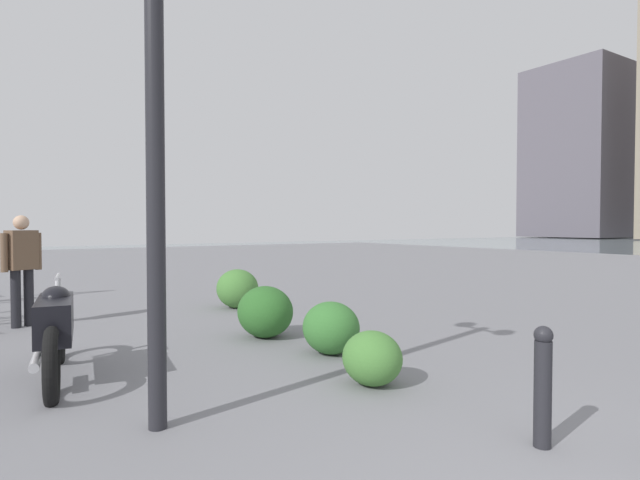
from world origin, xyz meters
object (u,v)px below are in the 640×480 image
lamppost (154,62)px  pedestrian (22,262)px  bollard_mid (543,384)px  motorcycle (55,329)px

lamppost → pedestrian: bearing=7.2°
pedestrian → lamppost: bearing=-172.8°
pedestrian → bollard_mid: bearing=-157.9°
lamppost → motorcycle: size_ratio=1.94×
motorcycle → pedestrian: size_ratio=1.27×
lamppost → bollard_mid: size_ratio=4.92×
motorcycle → bollard_mid: (-3.67, -2.67, -0.06)m
lamppost → motorcycle: bearing=15.4°
lamppost → bollard_mid: lamppost is taller
lamppost → pedestrian: size_ratio=2.45×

